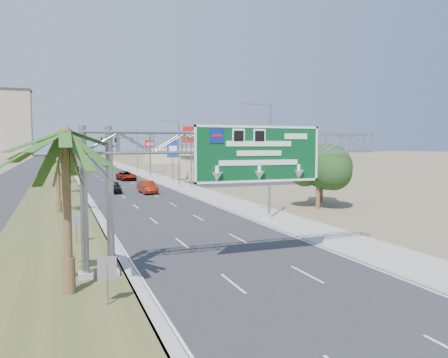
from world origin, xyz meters
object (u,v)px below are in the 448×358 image
store_building (233,168)px  car_left_lane (114,187)px  palm_near (65,134)px  signal_mast (140,153)px  car_far (78,171)px  pole_sign_red_far (150,147)px  car_right_lane (126,176)px  pole_sign_blue (173,150)px  car_mid_lane (147,187)px  sign_gantry (229,153)px  pole_sign_red_near (191,138)px

store_building → car_left_lane: bearing=-143.4°
palm_near → signal_mast: bearing=77.3°
store_building → car_far: store_building is taller
store_building → pole_sign_red_far: size_ratio=2.37×
signal_mast → car_right_lane: size_ratio=1.78×
palm_near → car_left_lane: 40.73m
store_building → pole_sign_blue: size_ratio=2.44×
palm_near → car_far: 80.08m
store_building → car_left_lane: 30.66m
car_left_lane → car_mid_lane: (4.08, -2.00, 0.04)m
sign_gantry → palm_near: palm_near is taller
car_right_lane → pole_sign_blue: 10.01m
car_far → pole_sign_red_far: bearing=-4.1°
sign_gantry → pole_sign_red_near: size_ratio=1.80×
store_building → car_mid_lane: store_building is taller
car_left_lane → palm_near: bearing=-95.2°
pole_sign_blue → pole_sign_red_far: 23.79m
sign_gantry → car_right_lane: (3.06, 57.96, -5.25)m
pole_sign_red_far → signal_mast: bearing=-108.4°
store_building → pole_sign_blue: 13.47m
palm_near → car_far: bearing=87.3°
car_right_lane → pole_sign_blue: pole_sign_blue is taller
pole_sign_red_near → pole_sign_red_far: bearing=88.3°
palm_near → car_mid_lane: 39.68m
car_right_lane → store_building: bearing=-10.8°
signal_mast → car_far: (-10.54, 15.78, -4.05)m
palm_near → car_mid_lane: size_ratio=1.68×
pole_sign_blue → palm_near: bearing=-108.7°
pole_sign_red_far → car_mid_lane: bearing=-101.8°
signal_mast → car_mid_lane: signal_mast is taller
store_building → pole_sign_blue: bearing=-166.1°
sign_gantry → car_left_lane: (-1.52, 37.79, -5.28)m
car_far → pole_sign_red_near: bearing=-69.0°
car_left_lane → pole_sign_blue: (11.92, 15.16, 4.63)m
car_mid_lane → pole_sign_red_far: pole_sign_red_far is taller
car_left_lane → car_right_lane: car_right_lane is taller
car_far → pole_sign_blue: bearing=-59.5°
pole_sign_red_near → signal_mast: bearing=100.1°
pole_sign_red_far → car_far: bearing=175.9°
pole_sign_red_near → car_left_lane: bearing=-166.5°
car_far → pole_sign_blue: 29.27m
store_building → pole_sign_blue: (-12.66, -3.12, 3.41)m
signal_mast → pole_sign_red_far: size_ratio=1.35×
car_left_lane → car_right_lane: 20.68m
sign_gantry → signal_mast: (6.23, 62.05, -1.21)m
sign_gantry → pole_sign_red_near: pole_sign_red_near is taller
palm_near → store_building: (31.20, 58.00, -4.93)m
palm_near → car_far: palm_near is taller
sign_gantry → palm_near: bearing=-166.7°
car_right_lane → car_left_lane: bearing=-108.2°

